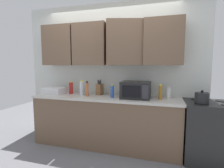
% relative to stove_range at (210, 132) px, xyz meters
% --- Properties ---
extents(ground_plane, '(8.00, 8.00, 0.00)m').
position_rel_stove_range_xyz_m(ground_plane, '(-1.68, -0.68, -0.45)').
color(ground_plane, slate).
extents(wall_back_with_cabinets, '(3.46, 0.50, 2.60)m').
position_rel_stove_range_xyz_m(wall_back_with_cabinets, '(-1.68, 0.25, 1.13)').
color(wall_back_with_cabinets, silver).
rests_on(wall_back_with_cabinets, ground_plane).
extents(counter_run, '(2.59, 0.63, 0.90)m').
position_rel_stove_range_xyz_m(counter_run, '(-1.68, 0.02, -0.00)').
color(counter_run, brown).
rests_on(counter_run, ground_plane).
extents(stove_range, '(0.76, 0.64, 0.91)m').
position_rel_stove_range_xyz_m(stove_range, '(0.00, 0.00, 0.00)').
color(stove_range, black).
rests_on(stove_range, ground_plane).
extents(kettle, '(0.19, 0.19, 0.19)m').
position_rel_stove_range_xyz_m(kettle, '(-0.17, -0.14, 0.54)').
color(kettle, black).
rests_on(kettle, stove_range).
extents(microwave, '(0.48, 0.37, 0.28)m').
position_rel_stove_range_xyz_m(microwave, '(-1.14, 0.01, 0.59)').
color(microwave, black).
rests_on(microwave, counter_run).
extents(dish_rack, '(0.38, 0.30, 0.12)m').
position_rel_stove_range_xyz_m(dish_rack, '(-2.72, 0.02, 0.51)').
color(dish_rack, silver).
rests_on(dish_rack, counter_run).
extents(knife_block, '(0.12, 0.14, 0.29)m').
position_rel_stove_range_xyz_m(knife_block, '(-1.84, 0.16, 0.55)').
color(knife_block, brown).
rests_on(knife_block, counter_run).
extents(bottle_white_jar, '(0.07, 0.07, 0.19)m').
position_rel_stove_range_xyz_m(bottle_white_jar, '(-0.61, 0.16, 0.54)').
color(bottle_white_jar, white).
rests_on(bottle_white_jar, counter_run).
extents(bottle_clear_tall, '(0.08, 0.08, 0.27)m').
position_rel_stove_range_xyz_m(bottle_clear_tall, '(-2.13, 0.02, 0.58)').
color(bottle_clear_tall, silver).
rests_on(bottle_clear_tall, counter_run).
extents(bottle_blue_cleaner, '(0.06, 0.06, 0.22)m').
position_rel_stove_range_xyz_m(bottle_blue_cleaner, '(-1.53, -0.05, 0.56)').
color(bottle_blue_cleaner, '#2D56B7').
rests_on(bottle_blue_cleaner, counter_run).
extents(bottle_amber_vinegar, '(0.06, 0.06, 0.24)m').
position_rel_stove_range_xyz_m(bottle_amber_vinegar, '(-0.74, 0.03, 0.57)').
color(bottle_amber_vinegar, '#AD701E').
rests_on(bottle_amber_vinegar, counter_run).
extents(bottle_red_sauce, '(0.08, 0.08, 0.23)m').
position_rel_stove_range_xyz_m(bottle_red_sauce, '(-2.41, 0.12, 0.56)').
color(bottle_red_sauce, red).
rests_on(bottle_red_sauce, counter_run).
extents(bottle_spice_jar, '(0.05, 0.05, 0.27)m').
position_rel_stove_range_xyz_m(bottle_spice_jar, '(-1.99, -0.06, 0.58)').
color(bottle_spice_jar, '#BC6638').
rests_on(bottle_spice_jar, counter_run).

